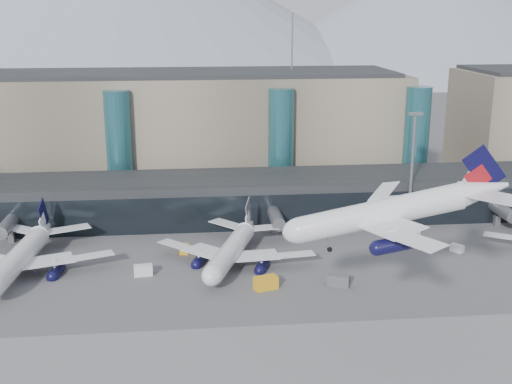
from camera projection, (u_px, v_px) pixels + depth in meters
ground at (316, 340)px, 93.32m from camera, size 900.00×900.00×0.00m
concourse at (269, 197)px, 147.27m from camera, size 170.00×27.00×10.00m
terminal_main at (163, 130)px, 172.94m from camera, size 130.00×30.00×31.00m
teal_towers at (201, 146)px, 158.98m from camera, size 116.40×19.40×46.00m
mountain_ridge at (236, 13)px, 446.51m from camera, size 910.00×400.00×110.00m
lightmast_mid at (412, 164)px, 138.31m from camera, size 3.00×1.20×25.60m
hero_jet at (403, 203)px, 85.85m from camera, size 31.68×31.81×10.31m
jet_parked_left at (24, 246)px, 118.51m from camera, size 34.78×34.33×11.24m
jet_parked_mid at (235, 241)px, 122.22m from camera, size 31.06×32.88×10.56m
veh_a at (143, 270)px, 116.03m from camera, size 3.50×2.20×1.87m
veh_b at (184, 249)px, 126.86m from camera, size 1.85×2.84×1.59m
veh_c at (339, 280)px, 111.44m from camera, size 4.25×3.35×2.09m
veh_d at (413, 231)px, 136.72m from camera, size 3.51×2.96×1.77m
veh_f at (2, 262)px, 119.52m from camera, size 2.82×4.12×2.10m
veh_g at (457, 248)px, 127.45m from camera, size 2.74×2.87×1.47m
veh_h at (266, 283)px, 110.24m from camera, size 4.44×3.22×2.20m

